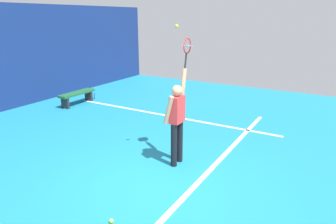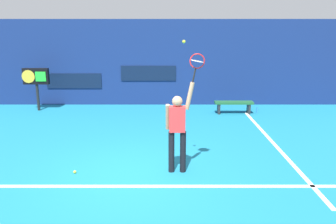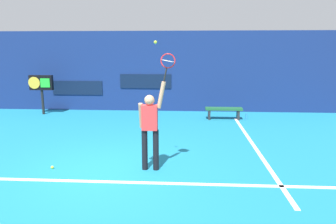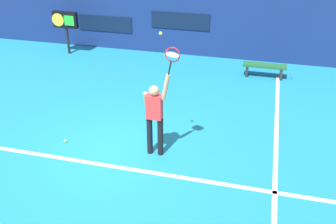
{
  "view_description": "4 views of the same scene",
  "coord_description": "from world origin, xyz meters",
  "px_view_note": "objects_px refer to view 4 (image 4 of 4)",
  "views": [
    {
      "loc": [
        -4.19,
        -2.66,
        2.98
      ],
      "look_at": [
        1.36,
        0.59,
        0.97
      ],
      "focal_mm": 32.86,
      "sensor_mm": 36.0,
      "label": 1
    },
    {
      "loc": [
        0.78,
        -6.82,
        3.08
      ],
      "look_at": [
        0.78,
        0.45,
        1.28
      ],
      "focal_mm": 36.56,
      "sensor_mm": 36.0,
      "label": 2
    },
    {
      "loc": [
        1.78,
        -6.39,
        2.67
      ],
      "look_at": [
        1.37,
        0.28,
        1.3
      ],
      "focal_mm": 33.23,
      "sensor_mm": 36.0,
      "label": 3
    },
    {
      "loc": [
        3.13,
        -6.89,
        5.01
      ],
      "look_at": [
        1.22,
        0.38,
        0.99
      ],
      "focal_mm": 41.26,
      "sensor_mm": 36.0,
      "label": 4
    }
  ],
  "objects_px": {
    "tennis_player": "(155,114)",
    "water_bottle": "(291,76)",
    "scoreboard_clock": "(65,21)",
    "spare_ball": "(65,141)",
    "tennis_ball": "(161,33)",
    "court_bench": "(264,68)",
    "tennis_racket": "(172,56)"
  },
  "relations": [
    {
      "from": "tennis_ball",
      "to": "court_bench",
      "type": "relative_size",
      "value": 0.05
    },
    {
      "from": "tennis_racket",
      "to": "water_bottle",
      "type": "xyz_separation_m",
      "value": [
        2.69,
        5.2,
        -2.26
      ]
    },
    {
      "from": "tennis_racket",
      "to": "scoreboard_clock",
      "type": "height_order",
      "value": "tennis_racket"
    },
    {
      "from": "tennis_player",
      "to": "scoreboard_clock",
      "type": "bearing_deg",
      "value": 132.03
    },
    {
      "from": "water_bottle",
      "to": "spare_ball",
      "type": "bearing_deg",
      "value": -134.98
    },
    {
      "from": "tennis_player",
      "to": "tennis_racket",
      "type": "relative_size",
      "value": 3.18
    },
    {
      "from": "tennis_racket",
      "to": "tennis_ball",
      "type": "relative_size",
      "value": 9.18
    },
    {
      "from": "tennis_player",
      "to": "scoreboard_clock",
      "type": "height_order",
      "value": "tennis_player"
    },
    {
      "from": "tennis_racket",
      "to": "court_bench",
      "type": "xyz_separation_m",
      "value": [
        1.82,
        5.2,
        -2.04
      ]
    },
    {
      "from": "tennis_player",
      "to": "tennis_ball",
      "type": "relative_size",
      "value": 29.23
    },
    {
      "from": "tennis_racket",
      "to": "spare_ball",
      "type": "relative_size",
      "value": 9.18
    },
    {
      "from": "water_bottle",
      "to": "tennis_ball",
      "type": "bearing_deg",
      "value": -120.03
    },
    {
      "from": "water_bottle",
      "to": "tennis_player",
      "type": "bearing_deg",
      "value": -120.62
    },
    {
      "from": "tennis_racket",
      "to": "scoreboard_clock",
      "type": "relative_size",
      "value": 0.39
    },
    {
      "from": "court_bench",
      "to": "spare_ball",
      "type": "height_order",
      "value": "court_bench"
    },
    {
      "from": "tennis_player",
      "to": "spare_ball",
      "type": "bearing_deg",
      "value": -177.27
    },
    {
      "from": "tennis_player",
      "to": "spare_ball",
      "type": "relative_size",
      "value": 29.23
    },
    {
      "from": "tennis_ball",
      "to": "spare_ball",
      "type": "relative_size",
      "value": 1.0
    },
    {
      "from": "court_bench",
      "to": "water_bottle",
      "type": "bearing_deg",
      "value": 0.0
    },
    {
      "from": "tennis_ball",
      "to": "tennis_player",
      "type": "bearing_deg",
      "value": -143.82
    },
    {
      "from": "tennis_player",
      "to": "scoreboard_clock",
      "type": "distance_m",
      "value": 7.67
    },
    {
      "from": "tennis_player",
      "to": "water_bottle",
      "type": "bearing_deg",
      "value": 59.38
    },
    {
      "from": "tennis_player",
      "to": "tennis_racket",
      "type": "height_order",
      "value": "tennis_racket"
    },
    {
      "from": "scoreboard_clock",
      "to": "water_bottle",
      "type": "relative_size",
      "value": 6.7
    },
    {
      "from": "tennis_ball",
      "to": "spare_ball",
      "type": "bearing_deg",
      "value": -175.21
    },
    {
      "from": "tennis_ball",
      "to": "court_bench",
      "type": "height_order",
      "value": "tennis_ball"
    },
    {
      "from": "tennis_player",
      "to": "court_bench",
      "type": "distance_m",
      "value": 5.69
    },
    {
      "from": "tennis_player",
      "to": "tennis_ball",
      "type": "xyz_separation_m",
      "value": [
        0.12,
        0.09,
        1.79
      ]
    },
    {
      "from": "court_bench",
      "to": "spare_ball",
      "type": "bearing_deg",
      "value": -129.87
    },
    {
      "from": "tennis_ball",
      "to": "water_bottle",
      "type": "relative_size",
      "value": 0.28
    },
    {
      "from": "tennis_racket",
      "to": "court_bench",
      "type": "relative_size",
      "value": 0.45
    },
    {
      "from": "tennis_player",
      "to": "scoreboard_clock",
      "type": "relative_size",
      "value": 1.24
    }
  ]
}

